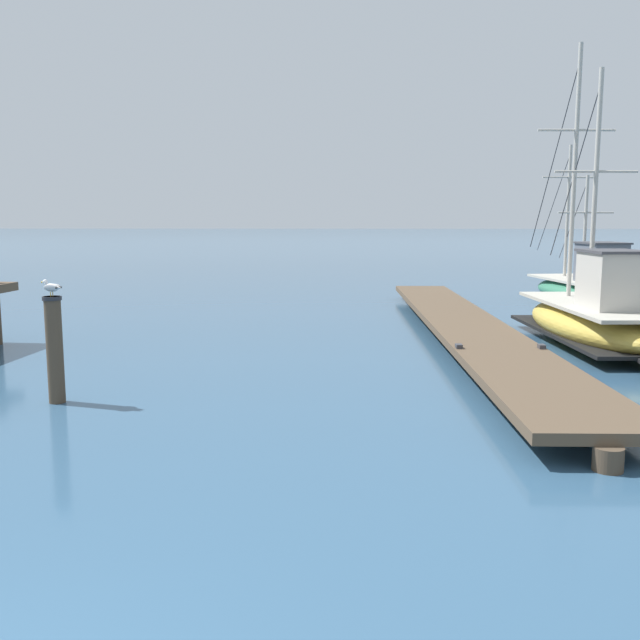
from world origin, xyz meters
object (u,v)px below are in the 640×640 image
at_px(fishing_boat_0, 595,317).
at_px(fishing_boat_1, 588,287).
at_px(mooring_piling, 55,348).
at_px(perched_seagull, 52,287).

distance_m(fishing_boat_0, fishing_boat_1, 7.95).
bearing_deg(mooring_piling, fishing_boat_0, 28.20).
relative_size(fishing_boat_1, mooring_piling, 4.18).
height_order(mooring_piling, perched_seagull, perched_seagull).
distance_m(mooring_piling, perched_seagull, 0.98).
distance_m(fishing_boat_1, perched_seagull, 18.36).
height_order(fishing_boat_0, fishing_boat_1, fishing_boat_0).
height_order(fishing_boat_0, perched_seagull, fishing_boat_0).
relative_size(fishing_boat_0, perched_seagull, 21.42).
bearing_deg(perched_seagull, fishing_boat_1, 46.00).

